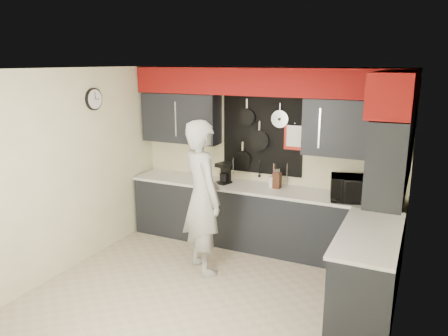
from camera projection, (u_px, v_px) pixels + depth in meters
The scene contains 10 objects.
ground at pixel (213, 291), 5.22m from camera, with size 4.00×4.00×0.00m, color #B7AD8E.
back_wall_assembly at pixel (264, 110), 6.14m from camera, with size 4.00×0.36×2.60m.
right_wall_assembly at pixel (395, 139), 4.22m from camera, with size 0.36×3.50×2.60m.
left_wall_assembly at pixel (77, 166), 5.73m from camera, with size 0.05×3.50×2.60m.
base_cabinets at pixel (283, 230), 5.90m from camera, with size 3.95×2.20×0.92m.
microwave at pixel (354, 189), 5.61m from camera, with size 0.58×0.40×0.32m, color black.
knife_block at pixel (277, 180), 6.18m from camera, with size 0.10×0.10×0.23m, color #3A1E12.
utensil_crock at pixel (273, 182), 6.24m from camera, with size 0.12×0.12×0.16m, color white.
coffee_maker at pixel (224, 172), 6.43m from camera, with size 0.22×0.25×0.31m.
person at pixel (202, 198), 5.54m from camera, with size 0.73×0.48×1.99m, color beige.
Camera 1 is at (2.11, -4.22, 2.68)m, focal length 35.00 mm.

